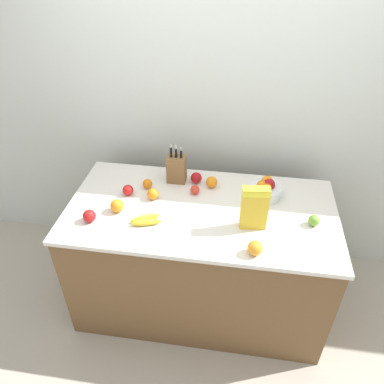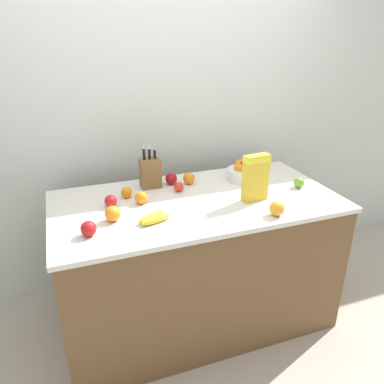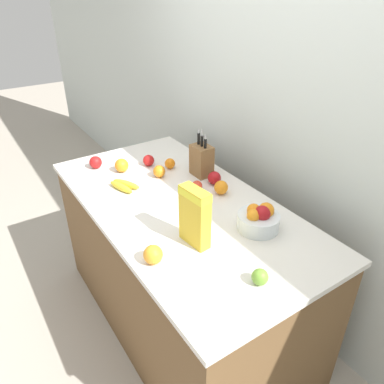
% 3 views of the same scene
% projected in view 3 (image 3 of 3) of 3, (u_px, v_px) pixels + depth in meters
% --- Properties ---
extents(ground_plane, '(14.00, 14.00, 0.00)m').
position_uv_depth(ground_plane, '(182.00, 317.00, 2.60)').
color(ground_plane, '#B2A899').
extents(wall_back, '(9.00, 0.06, 2.60)m').
position_uv_depth(wall_back, '(274.00, 120.00, 2.26)').
color(wall_back, silver).
rests_on(wall_back, ground_plane).
extents(counter, '(1.81, 0.93, 0.94)m').
position_uv_depth(counter, '(181.00, 266.00, 2.36)').
color(counter, brown).
rests_on(counter, ground_plane).
extents(knife_block, '(0.14, 0.10, 0.31)m').
position_uv_depth(knife_block, '(202.00, 160.00, 2.37)').
color(knife_block, brown).
rests_on(knife_block, counter).
extents(cereal_box, '(0.17, 0.08, 0.30)m').
position_uv_depth(cereal_box, '(195.00, 215.00, 1.73)').
color(cereal_box, gold).
rests_on(cereal_box, counter).
extents(fruit_bowl, '(0.21, 0.21, 0.14)m').
position_uv_depth(fruit_bowl, '(259.00, 219.00, 1.89)').
color(fruit_bowl, silver).
rests_on(fruit_bowl, counter).
extents(banana_bunch, '(0.21, 0.15, 0.04)m').
position_uv_depth(banana_bunch, '(124.00, 185.00, 2.26)').
color(banana_bunch, yellow).
rests_on(banana_bunch, counter).
extents(apple_front, '(0.08, 0.08, 0.08)m').
position_uv_depth(apple_front, '(214.00, 178.00, 2.30)').
color(apple_front, '#A31419').
rests_on(apple_front, counter).
extents(apple_middle, '(0.08, 0.08, 0.08)m').
position_uv_depth(apple_middle, '(149.00, 160.00, 2.52)').
color(apple_middle, red).
rests_on(apple_middle, counter).
extents(apple_rightmost, '(0.06, 0.06, 0.06)m').
position_uv_depth(apple_rightmost, '(197.00, 186.00, 2.23)').
color(apple_rightmost, red).
rests_on(apple_rightmost, counter).
extents(apple_leftmost, '(0.07, 0.07, 0.07)m').
position_uv_depth(apple_leftmost, '(260.00, 277.00, 1.56)').
color(apple_leftmost, '#6B9E33').
rests_on(apple_leftmost, counter).
extents(apple_rear, '(0.08, 0.08, 0.08)m').
position_uv_depth(apple_rear, '(96.00, 162.00, 2.49)').
color(apple_rear, red).
rests_on(apple_rear, counter).
extents(orange_mid_right, '(0.09, 0.09, 0.09)m').
position_uv_depth(orange_mid_right, '(122.00, 165.00, 2.44)').
color(orange_mid_right, orange).
rests_on(orange_mid_right, counter).
extents(orange_back_center, '(0.07, 0.07, 0.07)m').
position_uv_depth(orange_back_center, '(170.00, 163.00, 2.49)').
color(orange_back_center, orange).
rests_on(orange_back_center, counter).
extents(orange_front_left, '(0.09, 0.09, 0.09)m').
position_uv_depth(orange_front_left, '(153.00, 255.00, 1.67)').
color(orange_front_left, orange).
rests_on(orange_front_left, counter).
extents(orange_front_center, '(0.08, 0.08, 0.08)m').
position_uv_depth(orange_front_center, '(221.00, 187.00, 2.20)').
color(orange_front_center, orange).
rests_on(orange_front_center, counter).
extents(orange_near_bowl, '(0.08, 0.08, 0.08)m').
position_uv_depth(orange_near_bowl, '(159.00, 171.00, 2.38)').
color(orange_near_bowl, orange).
rests_on(orange_near_bowl, counter).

